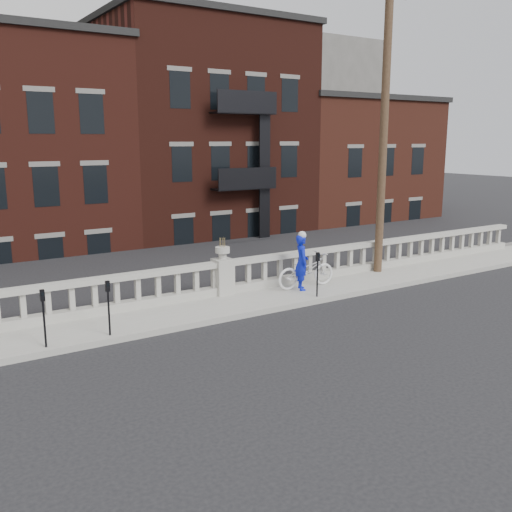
{
  "coord_description": "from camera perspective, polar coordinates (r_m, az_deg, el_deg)",
  "views": [
    {
      "loc": [
        -8.3,
        -10.85,
        4.83
      ],
      "look_at": [
        0.73,
        3.2,
        1.39
      ],
      "focal_mm": 40.0,
      "sensor_mm": 36.0,
      "label": 1
    }
  ],
  "objects": [
    {
      "name": "balustrade",
      "position": [
        17.48,
        -3.34,
        -2.25
      ],
      "size": [
        28.0,
        0.34,
        1.03
      ],
      "color": "#98968D",
      "rests_on": "sidewalk"
    },
    {
      "name": "parking_meter_d",
      "position": [
        14.17,
        -14.55,
        -4.44
      ],
      "size": [
        0.1,
        0.09,
        1.36
      ],
      "color": "black",
      "rests_on": "sidewalk"
    },
    {
      "name": "lower_level",
      "position": [
        35.1,
        -18.19,
        7.47
      ],
      "size": [
        80.0,
        44.0,
        20.8
      ],
      "color": "#605E59",
      "rests_on": "ground"
    },
    {
      "name": "cyclist",
      "position": [
        17.94,
        4.59,
        -0.63
      ],
      "size": [
        0.65,
        0.76,
        1.76
      ],
      "primitive_type": "imported",
      "rotation": [
        0.0,
        0.0,
        1.14
      ],
      "color": "#0C1AC0",
      "rests_on": "sidewalk"
    },
    {
      "name": "parking_meter_e",
      "position": [
        17.18,
        6.17,
        -1.33
      ],
      "size": [
        0.1,
        0.09,
        1.36
      ],
      "color": "black",
      "rests_on": "sidewalk"
    },
    {
      "name": "utility_pole",
      "position": [
        20.48,
        12.68,
        12.5
      ],
      "size": [
        1.6,
        0.28,
        10.0
      ],
      "color": "#422D1E",
      "rests_on": "sidewalk"
    },
    {
      "name": "bicycle",
      "position": [
        18.31,
        5.02,
        -1.44
      ],
      "size": [
        2.12,
        0.81,
        1.1
      ],
      "primitive_type": "imported",
      "rotation": [
        0.0,
        0.0,
        1.53
      ],
      "color": "white",
      "rests_on": "sidewalk"
    },
    {
      "name": "parking_meter_c",
      "position": [
        13.81,
        -20.48,
        -5.24
      ],
      "size": [
        0.1,
        0.09,
        1.36
      ],
      "color": "black",
      "rests_on": "sidewalk"
    },
    {
      "name": "ground",
      "position": [
        14.49,
        4.47,
        -7.86
      ],
      "size": [
        120.0,
        120.0,
        0.0
      ],
      "primitive_type": "plane",
      "color": "black",
      "rests_on": "ground"
    },
    {
      "name": "planter_pedestal",
      "position": [
        17.44,
        -3.35,
        -1.64
      ],
      "size": [
        0.55,
        0.55,
        1.76
      ],
      "color": "#98968D",
      "rests_on": "sidewalk"
    },
    {
      "name": "sidewalk",
      "position": [
        16.83,
        -1.72,
        -4.77
      ],
      "size": [
        32.0,
        2.2,
        0.15
      ],
      "primitive_type": "cube",
      "color": "#98968D",
      "rests_on": "ground"
    }
  ]
}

